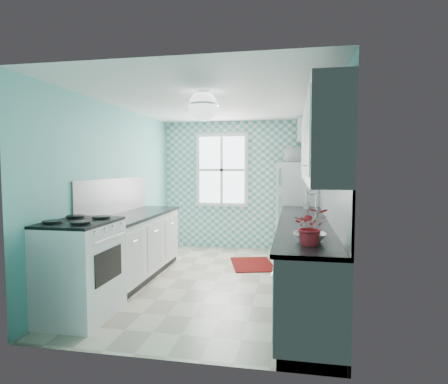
% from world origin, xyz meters
% --- Properties ---
extents(floor, '(3.00, 4.40, 0.02)m').
position_xyz_m(floor, '(0.00, 0.00, -0.01)').
color(floor, beige).
rests_on(floor, ground).
extents(ceiling, '(3.00, 4.40, 0.02)m').
position_xyz_m(ceiling, '(0.00, 0.00, 2.51)').
color(ceiling, white).
rests_on(ceiling, wall_back).
extents(wall_back, '(3.00, 0.02, 2.50)m').
position_xyz_m(wall_back, '(0.00, 2.21, 1.25)').
color(wall_back, '#67C2BC').
rests_on(wall_back, floor).
extents(wall_front, '(3.00, 0.02, 2.50)m').
position_xyz_m(wall_front, '(0.00, -2.21, 1.25)').
color(wall_front, '#67C2BC').
rests_on(wall_front, floor).
extents(wall_left, '(0.02, 4.40, 2.50)m').
position_xyz_m(wall_left, '(-1.51, 0.00, 1.25)').
color(wall_left, '#67C2BC').
rests_on(wall_left, floor).
extents(wall_right, '(0.02, 4.40, 2.50)m').
position_xyz_m(wall_right, '(1.51, 0.00, 1.25)').
color(wall_right, '#67C2BC').
rests_on(wall_right, floor).
extents(accent_wall, '(3.00, 0.01, 2.50)m').
position_xyz_m(accent_wall, '(0.00, 2.19, 1.25)').
color(accent_wall, '#51AAA1').
rests_on(accent_wall, wall_back).
extents(window, '(1.04, 0.05, 1.44)m').
position_xyz_m(window, '(-0.35, 2.16, 1.55)').
color(window, white).
rests_on(window, wall_back).
extents(backsplash_right, '(0.02, 3.60, 0.51)m').
position_xyz_m(backsplash_right, '(1.49, -0.40, 1.20)').
color(backsplash_right, white).
rests_on(backsplash_right, wall_right).
extents(backsplash_left, '(0.02, 2.15, 0.51)m').
position_xyz_m(backsplash_left, '(-1.49, -0.07, 1.20)').
color(backsplash_left, white).
rests_on(backsplash_left, wall_left).
extents(upper_cabinets_right, '(0.33, 3.20, 0.90)m').
position_xyz_m(upper_cabinets_right, '(1.33, -0.60, 1.90)').
color(upper_cabinets_right, white).
rests_on(upper_cabinets_right, wall_right).
extents(upper_cabinet_fridge, '(0.40, 0.74, 0.40)m').
position_xyz_m(upper_cabinet_fridge, '(1.30, 1.83, 2.25)').
color(upper_cabinet_fridge, white).
rests_on(upper_cabinet_fridge, wall_right).
extents(ceiling_light, '(0.34, 0.34, 0.35)m').
position_xyz_m(ceiling_light, '(0.00, -0.80, 2.32)').
color(ceiling_light, silver).
rests_on(ceiling_light, ceiling).
extents(base_cabinets_right, '(0.60, 3.60, 0.90)m').
position_xyz_m(base_cabinets_right, '(1.20, -0.40, 0.45)').
color(base_cabinets_right, white).
rests_on(base_cabinets_right, floor).
extents(countertop_right, '(0.63, 3.60, 0.04)m').
position_xyz_m(countertop_right, '(1.19, -0.40, 0.92)').
color(countertop_right, black).
rests_on(countertop_right, base_cabinets_right).
extents(base_cabinets_left, '(0.60, 2.15, 0.90)m').
position_xyz_m(base_cabinets_left, '(-1.20, -0.07, 0.45)').
color(base_cabinets_left, white).
rests_on(base_cabinets_left, floor).
extents(countertop_left, '(0.63, 2.15, 0.04)m').
position_xyz_m(countertop_left, '(-1.19, -0.07, 0.92)').
color(countertop_left, black).
rests_on(countertop_left, base_cabinets_left).
extents(fridge, '(0.74, 0.73, 1.69)m').
position_xyz_m(fridge, '(1.11, 1.78, 0.85)').
color(fridge, white).
rests_on(fridge, floor).
extents(stove, '(0.69, 0.86, 1.03)m').
position_xyz_m(stove, '(-1.20, -1.51, 0.54)').
color(stove, white).
rests_on(stove, floor).
extents(sink, '(0.51, 0.43, 0.53)m').
position_xyz_m(sink, '(1.20, 0.73, 0.93)').
color(sink, silver).
rests_on(sink, countertop_right).
extents(rug, '(0.87, 1.07, 0.01)m').
position_xyz_m(rug, '(0.39, 0.97, 0.01)').
color(rug, '#7B0705').
rests_on(rug, floor).
extents(dish_towel, '(0.05, 0.27, 0.41)m').
position_xyz_m(dish_towel, '(0.89, 0.72, 0.48)').
color(dish_towel, '#4FB9BB').
rests_on(dish_towel, base_cabinets_right).
extents(fruit_bowl, '(0.32, 0.32, 0.08)m').
position_xyz_m(fruit_bowl, '(1.20, -1.59, 0.98)').
color(fruit_bowl, white).
rests_on(fruit_bowl, countertop_right).
extents(potted_plant, '(0.33, 0.30, 0.33)m').
position_xyz_m(potted_plant, '(1.20, -1.80, 1.11)').
color(potted_plant, red).
rests_on(potted_plant, countertop_right).
extents(soap_bottle, '(0.11, 0.11, 0.18)m').
position_xyz_m(soap_bottle, '(1.25, 0.98, 1.03)').
color(soap_bottle, '#93AFC0').
rests_on(soap_bottle, countertop_right).
extents(microwave, '(0.48, 0.34, 0.26)m').
position_xyz_m(microwave, '(1.11, 1.78, 1.82)').
color(microwave, white).
rests_on(microwave, fridge).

